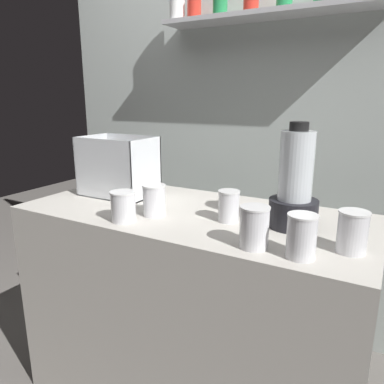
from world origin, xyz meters
The scene contains 10 objects.
counter centered at (0.00, 0.00, 0.45)m, with size 1.40×0.64×0.90m, color beige.
back_wall_unit centered at (0.00, 0.77, 1.27)m, with size 2.60×0.24×2.50m.
carrot_display_bin centered at (-0.43, 0.06, 0.99)m, with size 0.33×0.23×0.27m.
blender_pitcher centered at (0.40, 0.02, 1.04)m, with size 0.17×0.17×0.37m.
juice_cup_beet_far_left centered at (-0.16, -0.23, 0.95)m, with size 0.09×0.09×0.11m.
juice_cup_orange_left centered at (-0.10, -0.12, 0.95)m, with size 0.09×0.09×0.12m.
juice_cup_beet_middle centered at (0.18, -0.04, 0.95)m, with size 0.08×0.08×0.12m.
juice_cup_orange_right centered at (0.34, -0.23, 0.96)m, with size 0.09×0.09×0.13m.
juice_cup_beet_far_right centered at (0.49, -0.23, 0.96)m, with size 0.09×0.09×0.13m.
juice_cup_orange_rightmost centered at (0.61, -0.12, 0.96)m, with size 0.09×0.09×0.13m.
Camera 1 is at (0.69, -1.23, 1.35)m, focal length 34.23 mm.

